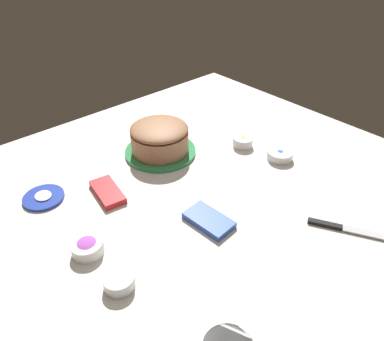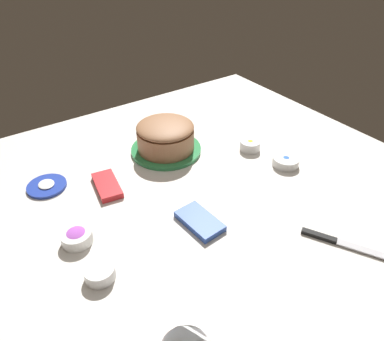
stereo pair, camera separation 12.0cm
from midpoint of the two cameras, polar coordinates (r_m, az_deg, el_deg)
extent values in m
plane|color=silver|center=(1.15, 0.22, -4.07)|extent=(1.54, 1.54, 0.00)
cylinder|color=#339351|center=(1.36, -7.59, 2.96)|extent=(0.27, 0.27, 0.01)
cylinder|color=brown|center=(1.34, -7.72, 4.46)|extent=(0.19, 0.19, 0.07)
cylinder|color=#9E6B47|center=(1.34, -7.74, 4.64)|extent=(0.21, 0.21, 0.08)
ellipsoid|color=#9E6B47|center=(1.31, -7.92, 6.51)|extent=(0.21, 0.21, 0.04)
cylinder|color=#233DAD|center=(1.25, -25.20, -4.04)|extent=(0.13, 0.13, 0.01)
ellipsoid|color=white|center=(1.25, -25.29, -3.76)|extent=(0.06, 0.05, 0.01)
cube|color=silver|center=(1.11, 23.61, -9.39)|extent=(0.13, 0.09, 0.00)
cube|color=black|center=(1.10, 17.54, -8.30)|extent=(0.09, 0.06, 0.01)
cylinder|color=white|center=(1.03, -19.68, -11.63)|extent=(0.09, 0.09, 0.04)
cylinder|color=#B251C6|center=(1.02, -19.75, -11.40)|extent=(0.07, 0.07, 0.01)
ellipsoid|color=#B251C6|center=(1.02, -19.83, -11.13)|extent=(0.06, 0.06, 0.02)
cylinder|color=white|center=(1.34, 11.39, 2.37)|extent=(0.09, 0.09, 0.03)
cylinder|color=blue|center=(1.34, 11.39, 2.38)|extent=(0.08, 0.08, 0.01)
ellipsoid|color=blue|center=(1.34, 11.42, 2.63)|extent=(0.07, 0.07, 0.02)
cylinder|color=white|center=(1.39, 5.68, 4.53)|extent=(0.08, 0.08, 0.04)
cylinder|color=yellow|center=(1.39, 5.68, 4.64)|extent=(0.07, 0.07, 0.01)
ellipsoid|color=yellow|center=(1.39, 5.70, 4.88)|extent=(0.05, 0.05, 0.02)
cylinder|color=white|center=(0.93, -15.39, -16.84)|extent=(0.08, 0.08, 0.03)
cylinder|color=green|center=(0.93, -15.38, -16.88)|extent=(0.07, 0.07, 0.01)
ellipsoid|color=green|center=(0.93, -15.45, -16.62)|extent=(0.05, 0.05, 0.02)
cube|color=red|center=(1.20, -16.17, -3.42)|extent=(0.16, 0.09, 0.02)
cube|color=#2D51B2|center=(1.05, -0.60, -8.07)|extent=(0.15, 0.09, 0.02)
camera|label=1|loc=(0.06, -92.86, -2.08)|focal=33.38mm
camera|label=2|loc=(0.06, 87.14, 2.08)|focal=33.38mm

